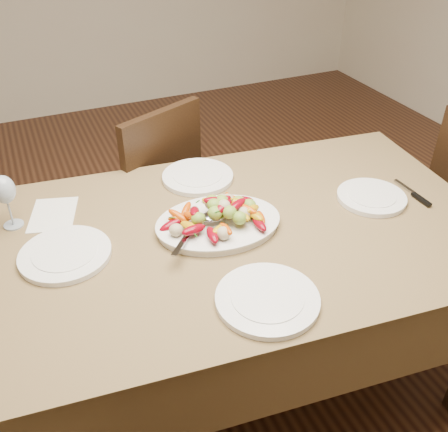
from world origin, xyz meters
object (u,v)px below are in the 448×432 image
serving_platter (218,225)px  wine_glass (7,200)px  chair_far (140,194)px  plate_near (267,299)px  dining_table (224,312)px  plate_right (371,197)px  plate_far (198,177)px  plate_left (65,254)px

serving_platter → wine_glass: size_ratio=2.01×
chair_far → plate_near: (0.07, -1.14, 0.29)m
dining_table → chair_far: (-0.09, 0.79, 0.10)m
serving_platter → plate_right: size_ratio=1.65×
dining_table → plate_near: (-0.02, -0.35, 0.39)m
plate_far → chair_far: bearing=107.5°
serving_platter → wine_glass: bearing=155.3°
chair_far → wine_glass: (-0.55, -0.47, 0.39)m
plate_near → wine_glass: 0.92m
chair_far → plate_near: size_ratio=3.23×
serving_platter → plate_right: serving_platter is taller
serving_platter → plate_far: (0.05, 0.33, -0.00)m
chair_far → wine_glass: bearing=16.6°
wine_glass → plate_far: bearing=3.3°
wine_glass → plate_right: bearing=-16.3°
plate_far → wine_glass: (-0.69, -0.04, 0.09)m
wine_glass → plate_left: bearing=-60.8°
plate_right → wine_glass: 1.27m
plate_near → wine_glass: bearing=132.8°
chair_far → plate_right: 1.10m
plate_right → plate_near: 0.67m
dining_table → plate_near: 0.52m
plate_right → chair_far: bearing=128.8°
plate_far → wine_glass: 0.69m
plate_left → plate_right: size_ratio=1.14×
plate_far → plate_near: bearing=-95.4°
plate_left → plate_far: bearing=26.9°
serving_platter → plate_near: size_ratio=1.40×
plate_right → plate_far: bearing=143.3°
chair_far → serving_platter: (0.08, -0.76, 0.30)m
plate_far → plate_left: bearing=-153.1°
plate_right → plate_near: (-0.60, -0.31, 0.00)m
plate_far → wine_glass: size_ratio=1.35×
serving_platter → plate_far: 0.34m
plate_left → plate_near: (0.48, -0.43, 0.00)m
plate_right → dining_table: bearing=176.2°
dining_table → plate_far: (0.04, 0.36, 0.39)m
plate_right → plate_far: same height
plate_near → plate_far: bearing=84.6°
chair_far → plate_near: bearing=69.4°
plate_right → plate_far: (-0.53, 0.39, 0.00)m
dining_table → serving_platter: (-0.01, 0.03, 0.39)m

